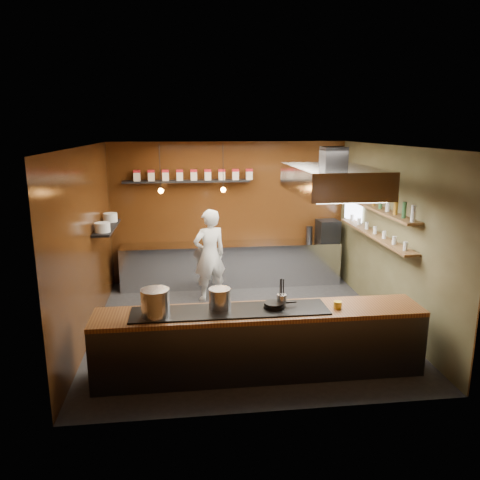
{
  "coord_description": "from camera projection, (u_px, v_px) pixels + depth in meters",
  "views": [
    {
      "loc": [
        -0.96,
        -7.34,
        3.28
      ],
      "look_at": [
        -0.03,
        0.4,
        1.4
      ],
      "focal_mm": 35.0,
      "sensor_mm": 36.0,
      "label": 1
    }
  ],
  "objects": [
    {
      "name": "plate_shelf",
      "position": [
        107.0,
        228.0,
        8.29
      ],
      "size": [
        0.3,
        1.4,
        0.04
      ],
      "primitive_type": "cube",
      "color": "black",
      "rests_on": "left_wall"
    },
    {
      "name": "window_pane",
      "position": [
        354.0,
        198.0,
        9.44
      ],
      "size": [
        0.0,
        1.0,
        1.0
      ],
      "primitive_type": "plane",
      "rotation": [
        1.57,
        0.0,
        -1.57
      ],
      "color": "white",
      "rests_on": "right_wall"
    },
    {
      "name": "stockpot_small",
      "position": [
        220.0,
        298.0,
        6.18
      ],
      "size": [
        0.3,
        0.3,
        0.27
      ],
      "primitive_type": "cylinder",
      "rotation": [
        0.0,
        0.0,
        -0.01
      ],
      "color": "silver",
      "rests_on": "pass_counter"
    },
    {
      "name": "pendant_left",
      "position": [
        161.0,
        188.0,
        8.94
      ],
      "size": [
        0.1,
        0.1,
        0.95
      ],
      "color": "black",
      "rests_on": "ceiling"
    },
    {
      "name": "bottle_shelf_upper",
      "position": [
        377.0,
        208.0,
        8.08
      ],
      "size": [
        0.26,
        2.8,
        0.04
      ],
      "primitive_type": "cube",
      "color": "brown",
      "rests_on": "right_wall"
    },
    {
      "name": "ceiling",
      "position": [
        245.0,
        146.0,
        7.26
      ],
      "size": [
        5.0,
        5.0,
        0.0
      ],
      "primitive_type": "plane",
      "rotation": [
        3.14,
        0.0,
        0.0
      ],
      "color": "silver",
      "rests_on": "back_wall"
    },
    {
      "name": "extractor_hood",
      "position": [
        332.0,
        180.0,
        7.14
      ],
      "size": [
        1.2,
        2.0,
        0.72
      ],
      "color": "#38383D",
      "rests_on": "ceiling"
    },
    {
      "name": "pendant_right",
      "position": [
        223.0,
        187.0,
        9.08
      ],
      "size": [
        0.1,
        0.1,
        0.95
      ],
      "color": "black",
      "rests_on": "ceiling"
    },
    {
      "name": "bottles",
      "position": [
        377.0,
        200.0,
        8.04
      ],
      "size": [
        0.06,
        2.66,
        0.24
      ],
      "color": "silver",
      "rests_on": "bottle_shelf_upper"
    },
    {
      "name": "espresso_machine",
      "position": [
        328.0,
        230.0,
        10.08
      ],
      "size": [
        0.46,
        0.44,
        0.44
      ],
      "primitive_type": "cube",
      "rotation": [
        0.0,
        0.0,
        0.05
      ],
      "color": "black",
      "rests_on": "prep_counter"
    },
    {
      "name": "bottle_shelf_lower",
      "position": [
        375.0,
        235.0,
        8.19
      ],
      "size": [
        0.26,
        2.8,
        0.04
      ],
      "primitive_type": "cube",
      "color": "brown",
      "rests_on": "right_wall"
    },
    {
      "name": "wine_glasses",
      "position": [
        375.0,
        230.0,
        8.17
      ],
      "size": [
        0.07,
        2.37,
        0.13
      ],
      "color": "silver",
      "rests_on": "bottle_shelf_lower"
    },
    {
      "name": "floor",
      "position": [
        244.0,
        325.0,
        7.96
      ],
      "size": [
        5.0,
        5.0,
        0.0
      ],
      "primitive_type": "plane",
      "color": "black",
      "rests_on": "ground"
    },
    {
      "name": "frying_pan",
      "position": [
        274.0,
        305.0,
        6.23
      ],
      "size": [
        0.45,
        0.29,
        0.07
      ],
      "color": "black",
      "rests_on": "pass_counter"
    },
    {
      "name": "plate_stacks",
      "position": [
        106.0,
        222.0,
        8.27
      ],
      "size": [
        0.26,
        1.16,
        0.16
      ],
      "color": "white",
      "rests_on": "plate_shelf"
    },
    {
      "name": "stockpot_large",
      "position": [
        155.0,
        303.0,
        5.93
      ],
      "size": [
        0.42,
        0.42,
        0.35
      ],
      "primitive_type": "cylinder",
      "rotation": [
        0.0,
        0.0,
        -0.17
      ],
      "color": "#BBBEC2",
      "rests_on": "pass_counter"
    },
    {
      "name": "tin_shelf",
      "position": [
        187.0,
        181.0,
        9.62
      ],
      "size": [
        2.6,
        0.26,
        0.04
      ],
      "primitive_type": "cube",
      "color": "black",
      "rests_on": "back_wall"
    },
    {
      "name": "utensil_crock",
      "position": [
        282.0,
        301.0,
        6.26
      ],
      "size": [
        0.17,
        0.17,
        0.17
      ],
      "primitive_type": "cylinder",
      "rotation": [
        0.0,
        0.0,
        0.34
      ],
      "color": "silver",
      "rests_on": "pass_counter"
    },
    {
      "name": "chef",
      "position": [
        210.0,
        255.0,
        8.96
      ],
      "size": [
        0.76,
        0.63,
        1.79
      ],
      "primitive_type": "imported",
      "rotation": [
        0.0,
        0.0,
        3.5
      ],
      "color": "white",
      "rests_on": "floor"
    },
    {
      "name": "back_wall",
      "position": [
        230.0,
        213.0,
        10.02
      ],
      "size": [
        5.0,
        0.0,
        5.0
      ],
      "primitive_type": "plane",
      "rotation": [
        1.57,
        0.0,
        0.0
      ],
      "color": "#351709",
      "rests_on": "ground"
    },
    {
      "name": "left_wall",
      "position": [
        87.0,
        244.0,
        7.32
      ],
      "size": [
        0.0,
        5.0,
        5.0
      ],
      "primitive_type": "plane",
      "rotation": [
        1.57,
        0.0,
        1.57
      ],
      "color": "#351709",
      "rests_on": "ground"
    },
    {
      "name": "prep_counter",
      "position": [
        231.0,
        264.0,
        9.95
      ],
      "size": [
        4.6,
        0.65,
        0.9
      ],
      "primitive_type": "cube",
      "color": "silver",
      "rests_on": "floor"
    },
    {
      "name": "storage_tins",
      "position": [
        194.0,
        175.0,
        9.61
      ],
      "size": [
        2.43,
        0.13,
        0.22
      ],
      "color": "beige",
      "rests_on": "tin_shelf"
    },
    {
      "name": "pass_counter",
      "position": [
        260.0,
        342.0,
        6.31
      ],
      "size": [
        4.4,
        0.72,
        0.94
      ],
      "color": "#38383D",
      "rests_on": "floor"
    },
    {
      "name": "butter_jar",
      "position": [
        338.0,
        305.0,
        6.25
      ],
      "size": [
        0.14,
        0.14,
        0.1
      ],
      "primitive_type": "cylinder",
      "rotation": [
        0.0,
        0.0,
        -0.29
      ],
      "color": "yellow",
      "rests_on": "pass_counter"
    },
    {
      "name": "right_wall",
      "position": [
        391.0,
        236.0,
        7.9
      ],
      "size": [
        0.0,
        5.0,
        5.0
      ],
      "primitive_type": "plane",
      "rotation": [
        1.57,
        0.0,
        -1.57
      ],
      "color": "#4A462A",
      "rests_on": "ground"
    }
  ]
}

